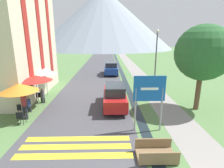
{
  "coord_description": "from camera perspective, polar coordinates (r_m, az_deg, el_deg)",
  "views": [
    {
      "loc": [
        -0.9,
        -4.17,
        5.19
      ],
      "look_at": [
        -0.57,
        10.0,
        1.44
      ],
      "focal_mm": 28.0,
      "sensor_mm": 36.0,
      "label": 1
    }
  ],
  "objects": [
    {
      "name": "ground_plane",
      "position": [
        24.74,
        0.79,
        2.71
      ],
      "size": [
        160.0,
        160.0,
        0.0
      ],
      "primitive_type": "plane",
      "color": "#517542"
    },
    {
      "name": "road",
      "position": [
        34.6,
        -3.99,
        6.16
      ],
      "size": [
        6.4,
        60.0,
        0.01
      ],
      "color": "#424247",
      "rests_on": "ground_plane"
    },
    {
      "name": "footpath",
      "position": [
        34.86,
        6.14,
        6.18
      ],
      "size": [
        2.2,
        60.0,
        0.01
      ],
      "color": "gray",
      "rests_on": "ground_plane"
    },
    {
      "name": "drainage_channel",
      "position": [
        34.63,
        2.18,
        6.19
      ],
      "size": [
        0.6,
        60.0,
        0.0
      ],
      "color": "black",
      "rests_on": "ground_plane"
    },
    {
      "name": "crosswalk_marking",
      "position": [
        9.3,
        -11.68,
        -19.42
      ],
      "size": [
        5.44,
        1.84,
        0.01
      ],
      "color": "yellow",
      "rests_on": "ground_plane"
    },
    {
      "name": "mountain_distant",
      "position": [
        92.17,
        -2.77,
        20.39
      ],
      "size": [
        67.1,
        67.1,
        28.33
      ],
      "color": "gray",
      "rests_on": "ground_plane"
    },
    {
      "name": "hotel_building",
      "position": [
        18.33,
        -30.49,
        17.5
      ],
      "size": [
        5.41,
        9.8,
        12.44
      ],
      "color": "beige",
      "rests_on": "ground_plane"
    },
    {
      "name": "road_sign",
      "position": [
        9.81,
        12.03,
        -3.47
      ],
      "size": [
        1.76,
        0.11,
        3.24
      ],
      "color": "gray",
      "rests_on": "ground_plane"
    },
    {
      "name": "footbridge",
      "position": [
        8.55,
        14.12,
        -21.17
      ],
      "size": [
        1.7,
        1.1,
        0.65
      ],
      "color": "brown",
      "rests_on": "ground_plane"
    },
    {
      "name": "parked_car_near",
      "position": [
        13.38,
        0.88,
        -3.84
      ],
      "size": [
        1.75,
        4.36,
        1.82
      ],
      "color": "#A31919",
      "rests_on": "ground_plane"
    },
    {
      "name": "parked_car_far",
      "position": [
        25.52,
        -0.3,
        5.17
      ],
      "size": [
        1.98,
        4.4,
        1.82
      ],
      "color": "navy",
      "rests_on": "ground_plane"
    },
    {
      "name": "cafe_chair_far_left",
      "position": [
        15.72,
        -22.78,
        -3.68
      ],
      "size": [
        0.4,
        0.4,
        0.85
      ],
      "rotation": [
        0.0,
        0.0,
        0.34
      ],
      "color": "black",
      "rests_on": "ground_plane"
    },
    {
      "name": "cafe_chair_near_left",
      "position": [
        13.56,
        -27.6,
        -7.13
      ],
      "size": [
        0.4,
        0.4,
        0.85
      ],
      "rotation": [
        0.0,
        0.0,
        -0.0
      ],
      "color": "black",
      "rests_on": "ground_plane"
    },
    {
      "name": "cafe_chair_nearest",
      "position": [
        12.23,
        -27.69,
        -9.47
      ],
      "size": [
        0.4,
        0.4,
        0.85
      ],
      "rotation": [
        0.0,
        0.0,
        -0.27
      ],
      "color": "black",
      "rests_on": "ground_plane"
    },
    {
      "name": "cafe_umbrella_front_orange",
      "position": [
        12.57,
        -28.08,
        -1.02
      ],
      "size": [
        2.34,
        2.34,
        2.4
      ],
      "color": "#B7B2A8",
      "rests_on": "ground_plane"
    },
    {
      "name": "cafe_umbrella_middle_red",
      "position": [
        14.24,
        -23.71,
        1.79
      ],
      "size": [
        2.43,
        2.43,
        2.5
      ],
      "color": "#B7B2A8",
      "rests_on": "ground_plane"
    },
    {
      "name": "cafe_umbrella_rear_white",
      "position": [
        16.9,
        -20.9,
        3.96
      ],
      "size": [
        1.92,
        1.92,
        2.57
      ],
      "color": "#B7B2A8",
      "rests_on": "ground_plane"
    },
    {
      "name": "person_standing_terrace",
      "position": [
        12.67,
        -26.77,
        -5.94
      ],
      "size": [
        0.32,
        0.32,
        1.79
      ],
      "color": "#282833",
      "rests_on": "ground_plane"
    },
    {
      "name": "person_seated_far",
      "position": [
        13.89,
        -25.64,
        -5.74
      ],
      "size": [
        0.32,
        0.32,
        1.19
      ],
      "color": "#282833",
      "rests_on": "ground_plane"
    },
    {
      "name": "person_seated_near",
      "position": [
        15.35,
        -21.71,
        -3.36
      ],
      "size": [
        0.32,
        0.32,
        1.23
      ],
      "color": "#282833",
      "rests_on": "ground_plane"
    },
    {
      "name": "streetlamp",
      "position": [
        17.13,
        14.16,
        8.6
      ],
      "size": [
        0.28,
        0.28,
        5.94
      ],
      "color": "#515156",
      "rests_on": "ground_plane"
    },
    {
      "name": "tree_by_path",
      "position": [
        13.84,
        27.59,
        8.98
      ],
      "size": [
        3.88,
        3.88,
        6.14
      ],
      "color": "brown",
      "rests_on": "ground_plane"
    }
  ]
}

